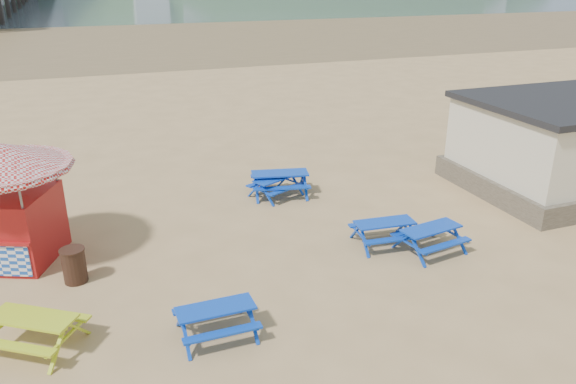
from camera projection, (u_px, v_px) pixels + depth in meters
name	position (u px, v px, depth m)	size (l,w,h in m)	color
ground	(304.00, 244.00, 15.73)	(400.00, 400.00, 0.00)	tan
wet_sand	(123.00, 37.00, 63.61)	(400.00, 400.00, 0.00)	olive
picnic_table_blue_a	(276.00, 187.00, 18.95)	(1.98, 1.83, 0.67)	#0524B1
picnic_table_blue_b	(280.00, 183.00, 19.04)	(2.19, 1.91, 0.79)	#0524B1
picnic_table_blue_d	(216.00, 321.00, 11.69)	(1.64, 1.33, 0.68)	#0524B1
picnic_table_blue_e	(384.00, 233.00, 15.58)	(1.77, 1.48, 0.69)	#0524B1
picnic_table_blue_f	(430.00, 239.00, 15.21)	(1.87, 1.60, 0.71)	#0524B1
picnic_table_yellow	(35.00, 332.00, 11.30)	(2.23, 2.14, 0.73)	#A3C00C
ice_cream_kiosk	(3.00, 188.00, 14.19)	(4.72, 4.72, 3.21)	#A11616
litter_bin	(74.00, 265.00, 13.68)	(0.61, 0.61, 0.89)	#331D15
amenity_block	(575.00, 143.00, 19.42)	(7.40, 5.40, 3.15)	#665B4C
headland_town	(298.00, 11.00, 248.56)	(264.00, 144.00, 108.00)	#2D4C1E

